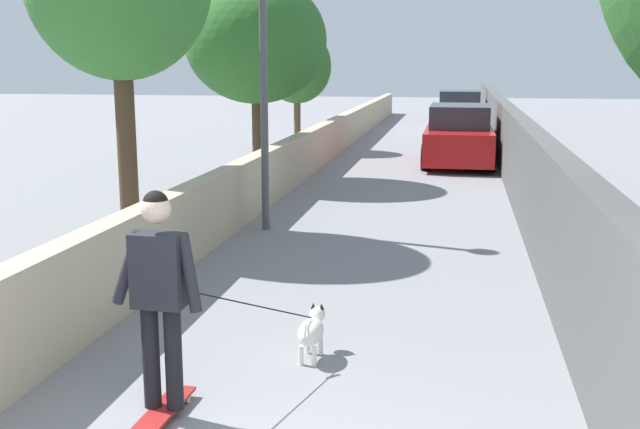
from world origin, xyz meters
TOP-DOWN VIEW (x-y plane):
  - ground_plane at (14.00, 0.00)m, footprint 80.00×80.00m
  - wall_left at (12.00, 2.36)m, footprint 48.00×0.30m
  - fence_right at (12.00, -2.36)m, footprint 48.00×0.30m
  - tree_left_mid at (13.00, 3.21)m, footprint 3.10×3.10m
  - tree_left_distant at (19.00, 3.58)m, footprint 2.04×2.04m
  - lamp_post at (8.23, 1.81)m, footprint 0.36×0.36m
  - skateboard at (1.71, 0.93)m, footprint 0.81×0.22m
  - person_skateboarder at (1.71, 0.93)m, footprint 0.23×0.71m
  - dog at (3.06, 0.06)m, footprint 1.67×1.00m
  - car_near at (16.81, -1.21)m, footprint 4.36×1.80m
  - car_far at (26.47, -1.21)m, footprint 3.80×1.80m

SIDE VIEW (x-z plane):
  - ground_plane at x=14.00m, z-range 0.00..0.00m
  - skateboard at x=1.71m, z-range 0.03..0.11m
  - dog at x=3.06m, z-range -0.25..0.80m
  - wall_left at x=12.00m, z-range 0.00..1.02m
  - car_far at x=26.47m, z-range -0.06..1.48m
  - car_near at x=16.81m, z-range -0.05..1.49m
  - fence_right at x=12.00m, z-range 0.00..1.61m
  - person_skateboarder at x=1.71m, z-range 0.23..1.89m
  - tree_left_distant at x=19.00m, z-range 0.69..4.30m
  - tree_left_mid at x=13.00m, z-range 0.86..5.32m
  - lamp_post at x=8.23m, z-range 0.82..5.47m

